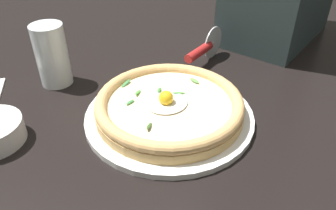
% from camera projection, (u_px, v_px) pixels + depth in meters
% --- Properties ---
extents(ground_plane, '(2.40, 2.40, 0.03)m').
position_uv_depth(ground_plane, '(181.00, 134.00, 0.63)').
color(ground_plane, black).
rests_on(ground_plane, ground).
extents(pizza_plate, '(0.33, 0.33, 0.01)m').
position_uv_depth(pizza_plate, '(168.00, 116.00, 0.64)').
color(pizza_plate, white).
rests_on(pizza_plate, ground).
extents(pizza, '(0.29, 0.29, 0.05)m').
position_uv_depth(pizza, '(168.00, 105.00, 0.63)').
color(pizza, '#DDAF66').
rests_on(pizza, pizza_plate).
extents(pizza_cutter, '(0.16, 0.06, 0.08)m').
position_uv_depth(pizza_cutter, '(204.00, 49.00, 0.81)').
color(pizza_cutter, silver).
rests_on(pizza_cutter, ground).
extents(drinking_glass, '(0.07, 0.07, 0.14)m').
position_uv_depth(drinking_glass, '(53.00, 59.00, 0.72)').
color(drinking_glass, silver).
rests_on(drinking_glass, ground).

